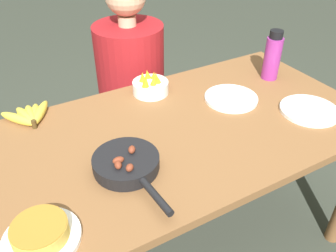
# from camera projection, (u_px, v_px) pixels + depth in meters

# --- Properties ---
(ground_plane) EXTENTS (14.00, 14.00, 0.00)m
(ground_plane) POSITION_uv_depth(u_px,v_px,m) (168.00, 250.00, 1.84)
(ground_plane) COLOR #383D33
(dining_table) EXTENTS (1.72, 0.85, 0.76)m
(dining_table) POSITION_uv_depth(u_px,v_px,m) (168.00, 152.00, 1.46)
(dining_table) COLOR brown
(dining_table) RESTS_ON ground_plane
(banana_bunch) EXTENTS (0.22, 0.18, 0.04)m
(banana_bunch) POSITION_uv_depth(u_px,v_px,m) (30.00, 116.00, 1.47)
(banana_bunch) COLOR gold
(banana_bunch) RESTS_ON dining_table
(skillet) EXTENTS (0.23, 0.39, 0.08)m
(skillet) POSITION_uv_depth(u_px,v_px,m) (127.00, 164.00, 1.21)
(skillet) COLOR black
(skillet) RESTS_ON dining_table
(frittata_plate_center) EXTENTS (0.22, 0.22, 0.06)m
(frittata_plate_center) POSITION_uv_depth(u_px,v_px,m) (41.00, 234.00, 0.97)
(frittata_plate_center) COLOR white
(frittata_plate_center) RESTS_ON dining_table
(empty_plate_near_front) EXTENTS (0.25, 0.25, 0.02)m
(empty_plate_near_front) POSITION_uv_depth(u_px,v_px,m) (309.00, 110.00, 1.52)
(empty_plate_near_front) COLOR white
(empty_plate_near_front) RESTS_ON dining_table
(empty_plate_far_left) EXTENTS (0.24, 0.24, 0.02)m
(empty_plate_far_left) POSITION_uv_depth(u_px,v_px,m) (231.00, 98.00, 1.61)
(empty_plate_far_left) COLOR white
(empty_plate_far_left) RESTS_ON dining_table
(fruit_bowl_mango) EXTENTS (0.17, 0.17, 0.11)m
(fruit_bowl_mango) POSITION_uv_depth(u_px,v_px,m) (150.00, 86.00, 1.64)
(fruit_bowl_mango) COLOR white
(fruit_bowl_mango) RESTS_ON dining_table
(water_bottle) EXTENTS (0.08, 0.08, 0.24)m
(water_bottle) POSITION_uv_depth(u_px,v_px,m) (273.00, 56.00, 1.72)
(water_bottle) COLOR #992D89
(water_bottle) RESTS_ON dining_table
(person_figure) EXTENTS (0.41, 0.41, 1.22)m
(person_figure) POSITION_uv_depth(u_px,v_px,m) (133.00, 103.00, 2.09)
(person_figure) COLOR black
(person_figure) RESTS_ON ground_plane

